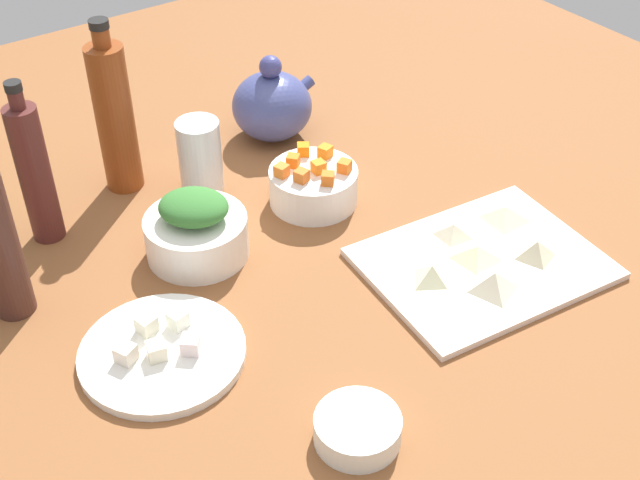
{
  "coord_description": "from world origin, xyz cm",
  "views": [
    {
      "loc": [
        -51.1,
        -72.4,
        77.75
      ],
      "look_at": [
        0.0,
        0.0,
        8.0
      ],
      "focal_mm": 47.32,
      "sensor_mm": 36.0,
      "label": 1
    }
  ],
  "objects_px": {
    "bowl_greens": "(197,236)",
    "drinking_glass_0": "(200,156)",
    "bowl_small_side": "(357,429)",
    "bottle_0": "(115,117)",
    "teapot": "(272,105)",
    "plate_tofu": "(162,353)",
    "bottle_2": "(35,172)",
    "cutting_board": "(483,263)",
    "bowl_carrots": "(313,186)"
  },
  "relations": [
    {
      "from": "bowl_greens",
      "to": "drinking_glass_0",
      "type": "distance_m",
      "value": 0.17
    },
    {
      "from": "bowl_small_side",
      "to": "drinking_glass_0",
      "type": "relative_size",
      "value": 0.84
    },
    {
      "from": "bottle_0",
      "to": "drinking_glass_0",
      "type": "distance_m",
      "value": 0.14
    },
    {
      "from": "bowl_greens",
      "to": "teapot",
      "type": "relative_size",
      "value": 0.95
    },
    {
      "from": "plate_tofu",
      "to": "bottle_0",
      "type": "height_order",
      "value": "bottle_0"
    },
    {
      "from": "bottle_2",
      "to": "cutting_board",
      "type": "bearing_deg",
      "value": -41.76
    },
    {
      "from": "bowl_greens",
      "to": "bowl_small_side",
      "type": "distance_m",
      "value": 0.39
    },
    {
      "from": "bottle_0",
      "to": "plate_tofu",
      "type": "bearing_deg",
      "value": -108.43
    },
    {
      "from": "cutting_board",
      "to": "drinking_glass_0",
      "type": "bearing_deg",
      "value": 119.47
    },
    {
      "from": "bowl_small_side",
      "to": "bottle_0",
      "type": "relative_size",
      "value": 0.36
    },
    {
      "from": "plate_tofu",
      "to": "bottle_0",
      "type": "relative_size",
      "value": 0.75
    },
    {
      "from": "teapot",
      "to": "bowl_carrots",
      "type": "bearing_deg",
      "value": -105.37
    },
    {
      "from": "bottle_0",
      "to": "drinking_glass_0",
      "type": "bearing_deg",
      "value": -38.9
    },
    {
      "from": "cutting_board",
      "to": "teapot",
      "type": "relative_size",
      "value": 2.09
    },
    {
      "from": "bottle_0",
      "to": "bottle_2",
      "type": "xyz_separation_m",
      "value": [
        -0.15,
        -0.06,
        -0.01
      ]
    },
    {
      "from": "cutting_board",
      "to": "bowl_carrots",
      "type": "relative_size",
      "value": 2.34
    },
    {
      "from": "drinking_glass_0",
      "to": "cutting_board",
      "type": "bearing_deg",
      "value": -60.53
    },
    {
      "from": "plate_tofu",
      "to": "bowl_small_side",
      "type": "bearing_deg",
      "value": -63.33
    },
    {
      "from": "drinking_glass_0",
      "to": "bowl_greens",
      "type": "bearing_deg",
      "value": -121.16
    },
    {
      "from": "cutting_board",
      "to": "plate_tofu",
      "type": "height_order",
      "value": "plate_tofu"
    },
    {
      "from": "teapot",
      "to": "drinking_glass_0",
      "type": "height_order",
      "value": "teapot"
    },
    {
      "from": "bottle_0",
      "to": "bottle_2",
      "type": "height_order",
      "value": "bottle_0"
    },
    {
      "from": "bowl_small_side",
      "to": "plate_tofu",
      "type": "bearing_deg",
      "value": 116.67
    },
    {
      "from": "plate_tofu",
      "to": "bowl_greens",
      "type": "height_order",
      "value": "bowl_greens"
    },
    {
      "from": "plate_tofu",
      "to": "bottle_2",
      "type": "distance_m",
      "value": 0.33
    },
    {
      "from": "bowl_small_side",
      "to": "drinking_glass_0",
      "type": "distance_m",
      "value": 0.54
    },
    {
      "from": "cutting_board",
      "to": "plate_tofu",
      "type": "xyz_separation_m",
      "value": [
        -0.44,
        0.1,
        0.0
      ]
    },
    {
      "from": "drinking_glass_0",
      "to": "bottle_2",
      "type": "bearing_deg",
      "value": 175.1
    },
    {
      "from": "bottle_0",
      "to": "bottle_2",
      "type": "bearing_deg",
      "value": -158.97
    },
    {
      "from": "drinking_glass_0",
      "to": "teapot",
      "type": "bearing_deg",
      "value": 21.2
    },
    {
      "from": "bottle_2",
      "to": "drinking_glass_0",
      "type": "xyz_separation_m",
      "value": [
        0.24,
        -0.02,
        -0.05
      ]
    },
    {
      "from": "plate_tofu",
      "to": "bowl_small_side",
      "type": "xyz_separation_m",
      "value": [
        0.12,
        -0.24,
        0.01
      ]
    },
    {
      "from": "plate_tofu",
      "to": "drinking_glass_0",
      "type": "xyz_separation_m",
      "value": [
        0.22,
        0.29,
        0.05
      ]
    },
    {
      "from": "bowl_small_side",
      "to": "teapot",
      "type": "distance_m",
      "value": 0.66
    },
    {
      "from": "bowl_small_side",
      "to": "cutting_board",
      "type": "bearing_deg",
      "value": 23.04
    },
    {
      "from": "bowl_carrots",
      "to": "drinking_glass_0",
      "type": "relative_size",
      "value": 1.16
    },
    {
      "from": "cutting_board",
      "to": "drinking_glass_0",
      "type": "xyz_separation_m",
      "value": [
        -0.22,
        0.39,
        0.05
      ]
    },
    {
      "from": "bowl_greens",
      "to": "drinking_glass_0",
      "type": "xyz_separation_m",
      "value": [
        0.08,
        0.14,
        0.03
      ]
    },
    {
      "from": "bowl_greens",
      "to": "bowl_small_side",
      "type": "xyz_separation_m",
      "value": [
        -0.01,
        -0.39,
        -0.01
      ]
    },
    {
      "from": "bowl_carrots",
      "to": "cutting_board",
      "type": "bearing_deg",
      "value": -68.69
    },
    {
      "from": "bowl_greens",
      "to": "teapot",
      "type": "distance_m",
      "value": 0.33
    },
    {
      "from": "cutting_board",
      "to": "bottle_0",
      "type": "relative_size",
      "value": 1.15
    },
    {
      "from": "bowl_carrots",
      "to": "drinking_glass_0",
      "type": "distance_m",
      "value": 0.18
    },
    {
      "from": "bottle_0",
      "to": "bowl_carrots",
      "type": "bearing_deg",
      "value": -43.97
    },
    {
      "from": "bowl_greens",
      "to": "bottle_2",
      "type": "relative_size",
      "value": 0.58
    },
    {
      "from": "plate_tofu",
      "to": "teapot",
      "type": "relative_size",
      "value": 1.36
    },
    {
      "from": "bowl_small_side",
      "to": "bottle_2",
      "type": "xyz_separation_m",
      "value": [
        -0.14,
        0.55,
        0.09
      ]
    },
    {
      "from": "teapot",
      "to": "plate_tofu",
      "type": "bearing_deg",
      "value": -137.44
    },
    {
      "from": "cutting_board",
      "to": "teapot",
      "type": "xyz_separation_m",
      "value": [
        -0.05,
        0.46,
        0.05
      ]
    },
    {
      "from": "bowl_greens",
      "to": "bottle_0",
      "type": "bearing_deg",
      "value": 92.6
    }
  ]
}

